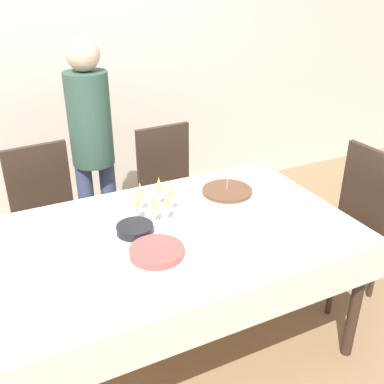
% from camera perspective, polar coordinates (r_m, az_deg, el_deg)
% --- Properties ---
extents(ground_plane, '(12.00, 12.00, 0.00)m').
position_cam_1_polar(ground_plane, '(2.73, -3.25, -19.02)').
color(ground_plane, '#93704C').
extents(wall_back, '(8.00, 0.05, 2.70)m').
position_cam_1_polar(wall_back, '(3.70, -15.41, 16.34)').
color(wall_back, silver).
rests_on(wall_back, ground_plane).
extents(dining_table, '(1.94, 1.12, 0.76)m').
position_cam_1_polar(dining_table, '(2.31, -3.66, -7.44)').
color(dining_table, silver).
rests_on(dining_table, ground_plane).
extents(dining_chair_far_left, '(0.45, 0.45, 0.97)m').
position_cam_1_polar(dining_chair_far_left, '(3.02, -17.86, -2.74)').
color(dining_chair_far_left, '#38281E').
rests_on(dining_chair_far_left, ground_plane).
extents(dining_chair_far_right, '(0.44, 0.44, 0.97)m').
position_cam_1_polar(dining_chair_far_right, '(3.21, -2.73, 0.45)').
color(dining_chair_far_right, '#38281E').
rests_on(dining_chair_far_right, ground_plane).
extents(dining_chair_right_end, '(0.43, 0.43, 0.97)m').
position_cam_1_polar(dining_chair_right_end, '(3.02, 19.50, -2.96)').
color(dining_chair_right_end, '#38281E').
rests_on(dining_chair_right_end, ground_plane).
extents(birthday_cake, '(0.27, 0.27, 0.18)m').
position_cam_1_polar(birthday_cake, '(2.47, 4.44, -0.79)').
color(birthday_cake, white).
rests_on(birthday_cake, dining_table).
extents(champagne_tray, '(0.31, 0.31, 0.18)m').
position_cam_1_polar(champagne_tray, '(2.36, -4.70, -1.34)').
color(champagne_tray, silver).
rests_on(champagne_tray, dining_table).
extents(plate_stack_main, '(0.25, 0.25, 0.03)m').
position_cam_1_polar(plate_stack_main, '(2.09, -4.50, -7.55)').
color(plate_stack_main, '#CC4C47').
rests_on(plate_stack_main, dining_table).
extents(plate_stack_dessert, '(0.18, 0.18, 0.04)m').
position_cam_1_polar(plate_stack_dessert, '(2.26, -7.27, -4.67)').
color(plate_stack_dessert, black).
rests_on(plate_stack_dessert, dining_table).
extents(cake_knife, '(0.29, 0.10, 0.00)m').
position_cam_1_polar(cake_knife, '(2.36, 7.03, -3.75)').
color(cake_knife, silver).
rests_on(cake_knife, dining_table).
extents(fork_pile, '(0.18, 0.10, 0.02)m').
position_cam_1_polar(fork_pile, '(2.06, -9.92, -8.74)').
color(fork_pile, silver).
rests_on(fork_pile, dining_table).
extents(napkin_pile, '(0.15, 0.15, 0.01)m').
position_cam_1_polar(napkin_pile, '(2.20, -11.64, -6.50)').
color(napkin_pile, white).
rests_on(napkin_pile, dining_table).
extents(person_standing, '(0.28, 0.28, 1.58)m').
position_cam_1_polar(person_standing, '(3.05, -12.64, 6.82)').
color(person_standing, '#3F4C72').
rests_on(person_standing, ground_plane).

